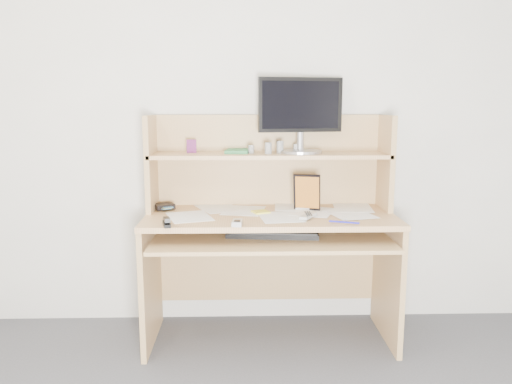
{
  "coord_description": "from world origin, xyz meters",
  "views": [
    {
      "loc": [
        -0.16,
        -1.26,
        1.36
      ],
      "look_at": [
        -0.08,
        1.43,
        0.89
      ],
      "focal_mm": 35.0,
      "sensor_mm": 36.0,
      "label": 1
    }
  ],
  "objects_px": {
    "desk": "(270,221)",
    "monitor": "(301,113)",
    "tv_remote": "(308,216)",
    "game_case": "(307,192)",
    "keyboard": "(273,232)"
  },
  "relations": [
    {
      "from": "tv_remote",
      "to": "desk",
      "type": "bearing_deg",
      "value": 166.14
    },
    {
      "from": "desk",
      "to": "monitor",
      "type": "height_order",
      "value": "monitor"
    },
    {
      "from": "desk",
      "to": "game_case",
      "type": "height_order",
      "value": "desk"
    },
    {
      "from": "tv_remote",
      "to": "monitor",
      "type": "xyz_separation_m",
      "value": [
        -0.02,
        0.29,
        0.55
      ]
    },
    {
      "from": "desk",
      "to": "tv_remote",
      "type": "relative_size",
      "value": 8.77
    },
    {
      "from": "keyboard",
      "to": "monitor",
      "type": "bearing_deg",
      "value": 62.93
    },
    {
      "from": "tv_remote",
      "to": "monitor",
      "type": "height_order",
      "value": "monitor"
    },
    {
      "from": "keyboard",
      "to": "tv_remote",
      "type": "bearing_deg",
      "value": 1.37
    },
    {
      "from": "monitor",
      "to": "game_case",
      "type": "bearing_deg",
      "value": -86.57
    },
    {
      "from": "tv_remote",
      "to": "keyboard",
      "type": "bearing_deg",
      "value": -156.12
    },
    {
      "from": "tv_remote",
      "to": "monitor",
      "type": "relative_size",
      "value": 0.32
    },
    {
      "from": "tv_remote",
      "to": "game_case",
      "type": "height_order",
      "value": "game_case"
    },
    {
      "from": "desk",
      "to": "game_case",
      "type": "xyz_separation_m",
      "value": [
        0.21,
        -0.01,
        0.17
      ]
    },
    {
      "from": "desk",
      "to": "monitor",
      "type": "relative_size",
      "value": 2.8
    },
    {
      "from": "keyboard",
      "to": "game_case",
      "type": "distance_m",
      "value": 0.32
    }
  ]
}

